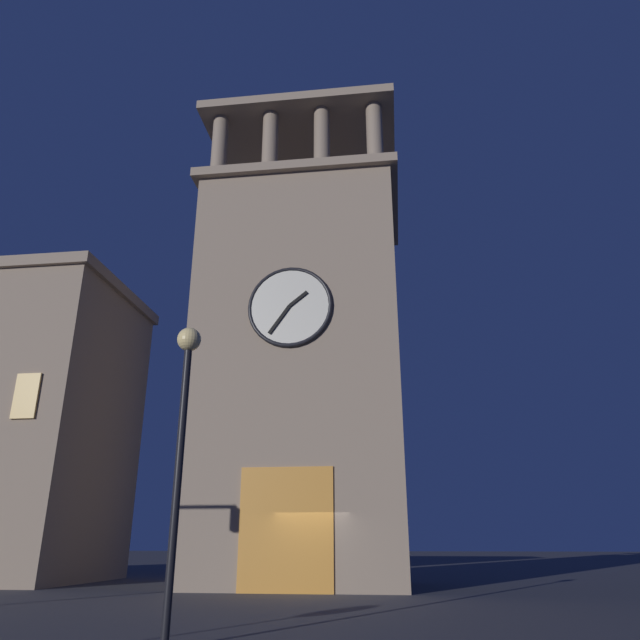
# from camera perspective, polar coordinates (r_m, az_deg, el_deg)

# --- Properties ---
(ground_plane) EXTENTS (200.00, 200.00, 0.00)m
(ground_plane) POSITION_cam_1_polar(r_m,az_deg,el_deg) (20.97, -0.79, -24.81)
(ground_plane) COLOR #424247
(clocktower) EXTENTS (8.68, 7.41, 23.00)m
(clocktower) POSITION_cam_1_polar(r_m,az_deg,el_deg) (25.40, -1.60, -4.28)
(clocktower) COLOR gray
(clocktower) RESTS_ON ground_plane
(street_lamp) EXTENTS (0.44, 0.44, 5.30)m
(street_lamp) POSITION_cam_1_polar(r_m,az_deg,el_deg) (10.90, -13.00, -8.80)
(street_lamp) COLOR black
(street_lamp) RESTS_ON ground_plane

